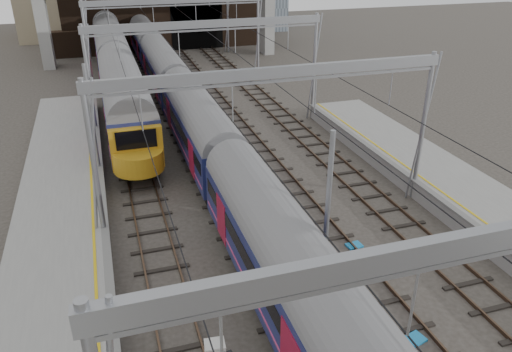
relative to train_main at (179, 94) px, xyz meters
name	(u,v)px	position (x,y,z in m)	size (l,w,h in m)	color
ground	(344,325)	(2.00, -23.70, -2.36)	(160.00, 160.00, 0.00)	#38332D
platform_left	(54,327)	(-8.18, -21.20, -1.80)	(4.32, 55.00, 1.12)	gray
tracks	(236,165)	(2.00, -8.70, -2.34)	(14.40, 80.00, 0.22)	#4C3828
overhead_line	(209,41)	(2.00, -2.21, 4.21)	(16.80, 80.00, 8.00)	gray
retaining_wall	(166,14)	(3.40, 28.23, 1.98)	(28.00, 2.75, 9.00)	black
train_main	(179,94)	(0.00, 0.00, 0.00)	(2.58, 59.78, 4.52)	black
train_second	(107,35)	(-4.00, 25.21, 0.27)	(3.03, 69.94, 5.13)	black
signal_near_centre	(335,328)	(0.04, -26.55, 0.57)	(0.37, 0.46, 4.60)	black
equip_cover_a	(414,339)	(4.03, -25.18, -2.31)	(0.79, 0.56, 0.09)	#197FC0
equip_cover_b	(274,252)	(1.09, -18.50, -2.31)	(0.85, 0.60, 0.10)	#197FC0
equip_cover_c	(354,245)	(4.81, -19.12, -2.31)	(0.73, 0.51, 0.09)	#197FC0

